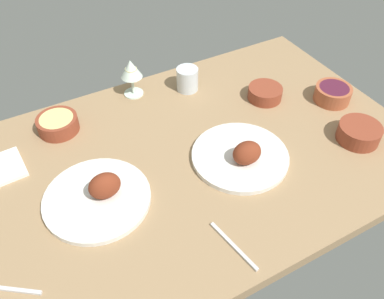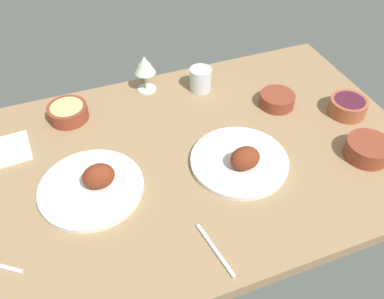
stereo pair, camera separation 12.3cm
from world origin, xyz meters
The scene contains 10 objects.
dining_table centered at (0.00, 0.00, 2.00)cm, with size 140.00×90.00×4.00cm, color #937551.
plate_center_main centered at (12.00, -9.28, 5.75)cm, with size 29.58×29.58×8.32cm.
plate_far_side centered at (-31.03, -3.40, 5.85)cm, with size 29.67×29.67×9.01cm.
bowl_potatoes centered at (-32.76, 30.91, 6.74)cm, with size 13.18×13.18×5.01cm.
bowl_pasta centered at (49.59, -19.54, 6.98)cm, with size 13.41×13.41×5.47cm.
bowl_sauce centered at (36.46, 12.40, 6.49)cm, with size 12.06×12.06×4.52cm.
bowl_onions centered at (56.64, -0.42, 7.00)cm, with size 12.60×12.60×5.51cm.
wine_glass centered at (-3.57, 37.38, 13.93)cm, with size 7.60×7.60×14.00cm.
water_tumbler centered at (14.98, 30.72, 8.27)cm, with size 7.89×7.89×8.55cm, color silver.
fork_loose centered at (-6.72, -33.80, 4.40)cm, with size 17.00×0.90×0.80cm, color silver.
Camera 2 is at (-31.29, -82.34, 92.34)cm, focal length 37.80 mm.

